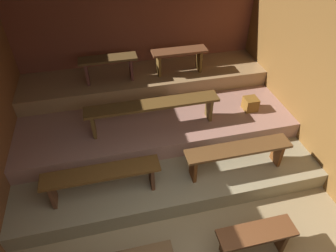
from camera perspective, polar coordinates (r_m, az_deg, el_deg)
name	(u,v)px	position (r m, az deg, el deg)	size (l,w,h in m)	color
ground	(164,168)	(5.29, -0.72, -8.01)	(5.63, 5.34, 0.08)	#8E7854
wall_back	(139,42)	(6.37, -5.60, 15.76)	(5.63, 0.06, 2.62)	brown
wall_right	(311,85)	(5.38, 25.64, 7.08)	(0.06, 5.34, 2.62)	brown
platform_lower	(157,137)	(5.59, -2.13, -2.18)	(4.83, 3.31, 0.29)	gray
platform_middle	(152,110)	(5.76, -3.14, 3.02)	(4.83, 2.38, 0.29)	#996C5D
platform_upper	(145,80)	(6.14, -4.44, 8.84)	(4.83, 1.05, 0.29)	#96734A
bench_floor_right	(255,237)	(4.22, 16.36, -19.71)	(1.01, 0.30, 0.47)	#5A3219
bench_lower_left	(102,176)	(4.33, -12.53, -9.36)	(1.64, 0.30, 0.47)	brown
bench_lower_right	(238,152)	(4.68, 13.22, -4.92)	(1.64, 0.30, 0.47)	brown
bench_middle_center	(153,107)	(4.92, -2.93, 3.58)	(2.22, 0.30, 0.47)	brown
bench_upper_left	(108,64)	(5.76, -11.33, 11.61)	(1.07, 0.30, 0.47)	brown
bench_upper_right	(179,56)	(5.93, 2.18, 13.25)	(1.07, 0.30, 0.47)	brown
wooden_crate_middle	(250,104)	(5.67, 15.47, 4.10)	(0.24, 0.24, 0.24)	brown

